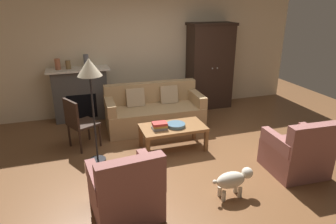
{
  "coord_description": "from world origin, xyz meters",
  "views": [
    {
      "loc": [
        -1.66,
        -4.04,
        2.45
      ],
      "look_at": [
        -0.11,
        0.73,
        0.55
      ],
      "focal_mm": 31.94,
      "sensor_mm": 36.0,
      "label": 1
    }
  ],
  "objects": [
    {
      "name": "armoire",
      "position": [
        1.4,
        2.22,
        0.99
      ],
      "size": [
        1.06,
        0.57,
        1.96
      ],
      "color": "black",
      "rests_on": "ground"
    },
    {
      "name": "armchair_near_right",
      "position": [
        1.37,
        -0.92,
        0.32
      ],
      "size": [
        0.81,
        0.81,
        0.88
      ],
      "color": "#935B56",
      "rests_on": "ground"
    },
    {
      "name": "coffee_table",
      "position": [
        -0.13,
        0.38,
        0.37
      ],
      "size": [
        1.1,
        0.6,
        0.42
      ],
      "color": "olive",
      "rests_on": "ground"
    },
    {
      "name": "fruit_bowl",
      "position": [
        -0.09,
        0.35,
        0.45
      ],
      "size": [
        0.31,
        0.31,
        0.06
      ],
      "primitive_type": "cylinder",
      "color": "slate",
      "rests_on": "coffee_table"
    },
    {
      "name": "mantel_vase_terracotta",
      "position": [
        -1.93,
        2.28,
        1.23
      ],
      "size": [
        0.11,
        0.11,
        0.22
      ],
      "primitive_type": "cylinder",
      "color": "#A86042",
      "rests_on": "fireplace"
    },
    {
      "name": "armchair_near_left",
      "position": [
        -1.21,
        -1.06,
        0.32
      ],
      "size": [
        0.85,
        0.84,
        0.88
      ],
      "color": "#935B56",
      "rests_on": "ground"
    },
    {
      "name": "dog",
      "position": [
        0.18,
        -1.14,
        0.25
      ],
      "size": [
        0.57,
        0.2,
        0.39
      ],
      "color": "beige",
      "rests_on": "ground"
    },
    {
      "name": "book_stack",
      "position": [
        -0.38,
        0.33,
        0.48
      ],
      "size": [
        0.26,
        0.19,
        0.12
      ],
      "color": "gray",
      "rests_on": "coffee_table"
    },
    {
      "name": "side_chair_wooden",
      "position": [
        -1.66,
        0.9,
        0.51
      ],
      "size": [
        0.59,
        0.59,
        0.9
      ],
      "color": "black",
      "rests_on": "ground"
    },
    {
      "name": "fireplace",
      "position": [
        -1.55,
        2.3,
        0.57
      ],
      "size": [
        1.26,
        0.48,
        1.12
      ],
      "color": "#4C4947",
      "rests_on": "ground"
    },
    {
      "name": "mantel_vase_bronze",
      "position": [
        -1.73,
        2.28,
        1.21
      ],
      "size": [
        0.11,
        0.11,
        0.17
      ],
      "primitive_type": "cylinder",
      "color": "olive",
      "rests_on": "fireplace"
    },
    {
      "name": "couch",
      "position": [
        -0.18,
        1.41,
        0.32
      ],
      "size": [
        1.94,
        0.9,
        0.86
      ],
      "color": "tan",
      "rests_on": "ground"
    },
    {
      "name": "ground_plane",
      "position": [
        0.0,
        0.0,
        0.0
      ],
      "size": [
        9.6,
        9.6,
        0.0
      ],
      "primitive_type": "plane",
      "color": "brown"
    },
    {
      "name": "mantel_vase_slate",
      "position": [
        -1.37,
        2.28,
        1.26
      ],
      "size": [
        0.1,
        0.1,
        0.27
      ],
      "primitive_type": "cylinder",
      "color": "#565B66",
      "rests_on": "fireplace"
    },
    {
      "name": "floor_lamp",
      "position": [
        -1.42,
        0.36,
        1.44
      ],
      "size": [
        0.36,
        0.36,
        1.66
      ],
      "color": "black",
      "rests_on": "ground"
    },
    {
      "name": "back_wall",
      "position": [
        0.0,
        2.55,
        1.4
      ],
      "size": [
        7.2,
        0.1,
        2.8
      ],
      "primitive_type": "cube",
      "color": "beige",
      "rests_on": "ground"
    }
  ]
}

